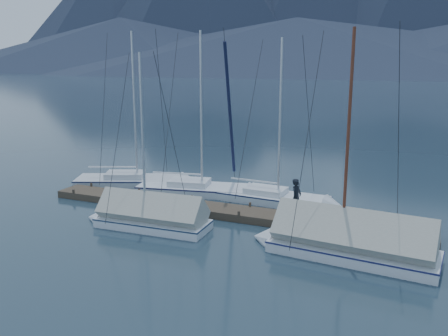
% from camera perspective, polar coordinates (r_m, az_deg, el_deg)
% --- Properties ---
extents(ground, '(1000.00, 1000.00, 0.00)m').
position_cam_1_polar(ground, '(19.97, -2.29, -7.33)').
color(ground, '#162632').
rests_on(ground, ground).
extents(dock, '(18.00, 1.50, 0.54)m').
position_cam_1_polar(dock, '(21.66, -0.00, -5.40)').
color(dock, '#382D23').
rests_on(dock, ground).
extents(mooring_posts, '(15.12, 1.52, 0.35)m').
position_cam_1_polar(mooring_posts, '(21.78, -1.21, -4.64)').
color(mooring_posts, '#382D23').
rests_on(mooring_posts, ground).
extents(sailboat_open_left, '(7.22, 4.54, 9.27)m').
position_cam_1_polar(sailboat_open_left, '(27.19, -9.34, -1.70)').
color(sailboat_open_left, silver).
rests_on(sailboat_open_left, ground).
extents(sailboat_open_mid, '(7.19, 3.40, 9.18)m').
position_cam_1_polar(sailboat_open_mid, '(24.98, -1.57, -2.82)').
color(sailboat_open_mid, silver).
rests_on(sailboat_open_mid, ground).
extents(sailboat_open_right, '(6.69, 2.83, 8.72)m').
position_cam_1_polar(sailboat_open_right, '(23.48, 7.58, -3.96)').
color(sailboat_open_right, silver).
rests_on(sailboat_open_right, ground).
extents(sailboat_covered_near, '(6.95, 2.93, 8.82)m').
position_cam_1_polar(sailboat_covered_near, '(17.79, 13.55, -8.75)').
color(sailboat_covered_near, silver).
rests_on(sailboat_covered_near, ground).
extents(sailboat_covered_far, '(5.72, 2.40, 7.92)m').
position_cam_1_polar(sailboat_covered_far, '(20.39, -9.67, -5.93)').
color(sailboat_covered_far, white).
rests_on(sailboat_covered_far, ground).
extents(person, '(0.51, 0.66, 1.61)m').
position_cam_1_polar(person, '(20.64, 8.69, -3.47)').
color(person, black).
rests_on(person, dock).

